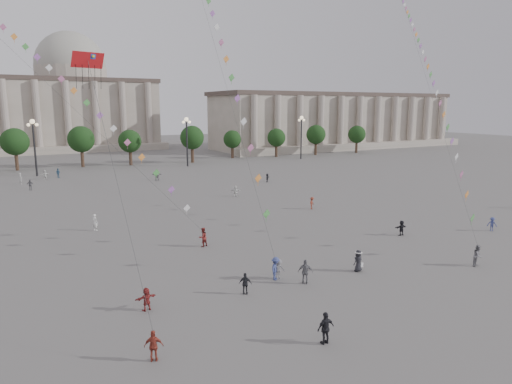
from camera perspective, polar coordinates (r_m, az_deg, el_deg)
ground at (r=33.92m, az=9.48°, el=-11.89°), size 360.00×360.00×0.00m
hall_east at (r=151.61m, az=10.03°, el=8.78°), size 84.00×26.22×17.20m
hall_central at (r=154.93m, az=-21.83°, el=10.38°), size 48.30×34.30×35.50m
tree_row at (r=104.59m, az=-17.94°, el=6.00°), size 137.12×5.12×8.00m
lamp_post_mid_west at (r=94.73m, az=-26.04°, el=6.20°), size 2.00×0.90×10.65m
lamp_post_mid_east at (r=100.76m, az=-8.65°, el=7.35°), size 2.00×0.90×10.65m
lamp_post_far_east at (r=114.59m, az=5.70°, el=7.80°), size 2.00×0.90×10.65m
person_crowd_0 at (r=91.54m, az=-23.50°, el=2.19°), size 1.04×1.00×1.74m
person_crowd_3 at (r=48.75m, az=17.72°, el=-4.30°), size 1.44×0.48×1.55m
person_crowd_4 at (r=90.09m, az=-24.88°, el=1.96°), size 1.69×1.10×1.74m
person_crowd_6 at (r=35.12m, az=2.84°, el=-9.58°), size 1.05×0.65×1.57m
person_crowd_7 at (r=66.53m, az=-2.58°, el=0.13°), size 1.51×1.15×1.59m
person_crowd_8 at (r=58.62m, az=7.01°, el=-1.38°), size 1.17×1.09×1.59m
person_crowd_9 at (r=79.21m, az=1.42°, el=1.79°), size 1.28×1.28×1.48m
person_crowd_10 at (r=86.57m, az=-27.35°, el=1.51°), size 0.54×0.75×1.92m
person_crowd_12 at (r=82.88m, az=-12.28°, el=2.10°), size 1.85×0.82×1.92m
person_crowd_13 at (r=51.11m, az=-19.48°, el=-3.59°), size 0.72×0.77×1.78m
person_crowd_14 at (r=54.10m, az=27.41°, el=-3.59°), size 1.03×1.10×1.49m
person_crowd_16 at (r=79.72m, az=-26.40°, el=0.81°), size 1.05×0.57×1.69m
tourist_0 at (r=25.21m, az=-12.66°, el=-18.26°), size 1.07×0.77×1.68m
tourist_1 at (r=32.39m, az=-1.34°, el=-11.39°), size 0.97×0.80×1.54m
tourist_2 at (r=30.84m, az=-13.53°, el=-12.88°), size 1.47×0.67×1.53m
tourist_3 at (r=34.29m, az=6.19°, el=-9.88°), size 1.15×1.01×1.86m
tourist_4 at (r=26.44m, az=8.70°, el=-16.46°), size 1.10×0.48×1.85m
kite_flyer_0 at (r=43.09m, az=-6.66°, el=-5.62°), size 1.04×0.91×1.80m
kite_flyer_1 at (r=34.89m, az=2.47°, el=-9.53°), size 1.31×1.25×1.78m
kite_flyer_2 at (r=41.89m, az=25.97°, el=-7.16°), size 1.03×0.91×1.77m
hat_person at (r=37.44m, az=12.67°, el=-8.34°), size 0.94×0.70×1.74m
dragon_kite at (r=33.58m, az=-20.16°, el=13.84°), size 2.26×6.47×18.61m
kite_train_west at (r=59.28m, az=-27.91°, el=16.24°), size 25.92×38.27×57.82m
kite_train_east at (r=70.40m, az=20.25°, el=15.25°), size 36.45×44.83×67.55m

